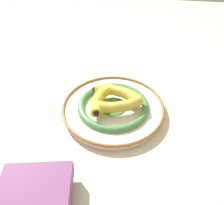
# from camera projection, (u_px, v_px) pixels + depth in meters

# --- Properties ---
(ground_plane) EXTENTS (2.80, 2.80, 0.00)m
(ground_plane) POSITION_uv_depth(u_px,v_px,m) (114.00, 105.00, 0.87)
(ground_plane) COLOR beige
(decorative_bowl) EXTENTS (0.39, 0.39, 0.04)m
(decorative_bowl) POSITION_uv_depth(u_px,v_px,m) (112.00, 107.00, 0.83)
(decorative_bowl) COLOR white
(decorative_bowl) RESTS_ON ground_plane
(banana_a) EXTENTS (0.21, 0.10, 0.04)m
(banana_a) POSITION_uv_depth(u_px,v_px,m) (119.00, 93.00, 0.83)
(banana_a) COLOR gold
(banana_a) RESTS_ON decorative_bowl
(banana_b) EXTENTS (0.08, 0.18, 0.04)m
(banana_b) POSITION_uv_depth(u_px,v_px,m) (100.00, 98.00, 0.80)
(banana_b) COLOR yellow
(banana_b) RESTS_ON decorative_bowl
(banana_c) EXTENTS (0.19, 0.09, 0.04)m
(banana_c) POSITION_uv_depth(u_px,v_px,m) (118.00, 106.00, 0.77)
(banana_c) COLOR gold
(banana_c) RESTS_ON decorative_bowl
(book_stack) EXTENTS (0.20, 0.15, 0.07)m
(book_stack) POSITION_uv_depth(u_px,v_px,m) (35.00, 191.00, 0.56)
(book_stack) COLOR black
(book_stack) RESTS_ON ground_plane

